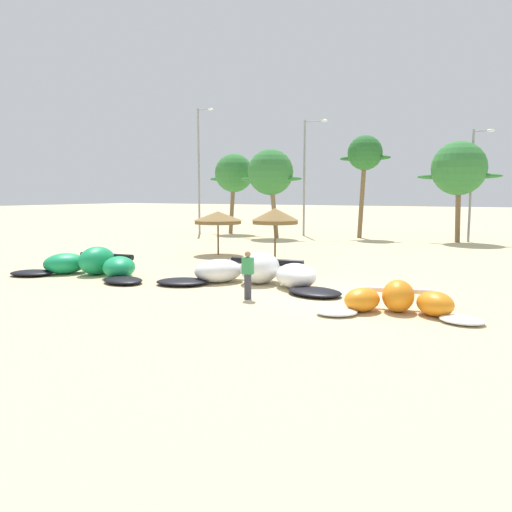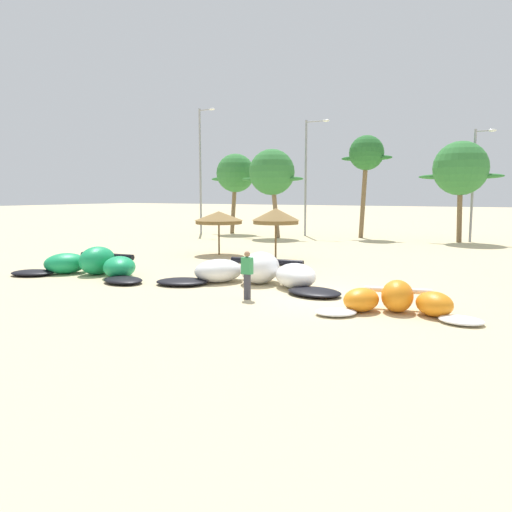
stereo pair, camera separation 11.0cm
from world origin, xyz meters
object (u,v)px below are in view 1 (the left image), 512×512
object	(u,v)px
palm_left_of_gap	(365,155)
lamppost_east_center	(473,180)
kite_far_left	(92,265)
lamppost_west_center	(306,172)
palm_leftmost	(234,174)
beach_umbrella_middle	(275,216)
beach_umbrella_near_van	(218,218)
kite_left_of_center	(398,301)
palm_center_left	(459,169)
person_near_kites	(248,275)
lamppost_west	(200,166)
kite_left	(256,273)
palm_left	(271,173)

from	to	relation	value
palm_left_of_gap	lamppost_east_center	distance (m)	8.18
kite_far_left	lamppost_west_center	xyz separation A→B (m)	(0.03, 23.59, 4.87)
kite_far_left	palm_leftmost	xyz separation A→B (m)	(-6.46, 22.73, 4.80)
beach_umbrella_middle	beach_umbrella_near_van	bearing A→B (deg)	169.81
beach_umbrella_near_van	beach_umbrella_middle	distance (m)	4.10
kite_left_of_center	palm_center_left	world-z (taller)	palm_center_left
beach_umbrella_near_van	person_near_kites	size ratio (longest dim) A/B	1.74
person_near_kites	lamppost_west	distance (m)	28.51
lamppost_west	lamppost_west_center	size ratio (longest dim) A/B	1.13
kite_left_of_center	kite_left	bearing A→B (deg)	160.24
kite_far_left	kite_left	world-z (taller)	kite_left
person_near_kites	palm_center_left	bearing A→B (deg)	81.64
palm_center_left	palm_leftmost	bearing A→B (deg)	-177.40
palm_left_of_gap	palm_left	bearing A→B (deg)	-153.09
beach_umbrella_near_van	palm_leftmost	distance (m)	15.84
kite_far_left	palm_left	distance (m)	21.11
kite_left_of_center	lamppost_west_center	size ratio (longest dim) A/B	0.50
kite_left_of_center	palm_left	world-z (taller)	palm_left
palm_leftmost	lamppost_west	world-z (taller)	lamppost_west
kite_left_of_center	beach_umbrella_middle	xyz separation A→B (m)	(-8.42, 8.87, 1.98)
beach_umbrella_near_van	lamppost_west	bearing A→B (deg)	128.51
beach_umbrella_middle	palm_left	distance (m)	14.17
kite_left	palm_left	distance (m)	21.57
palm_center_left	lamppost_east_center	xyz separation A→B (m)	(0.92, 0.65, -0.75)
kite_left_of_center	beach_umbrella_near_van	size ratio (longest dim) A/B	1.68
palm_leftmost	lamppost_east_center	xyz separation A→B (m)	(19.26, 1.48, -0.73)
palm_leftmost	palm_left_of_gap	xyz separation A→B (m)	(11.34, 1.13, 1.30)
palm_left	palm_leftmost	bearing A→B (deg)	154.77
palm_leftmost	palm_center_left	world-z (taller)	palm_center_left
beach_umbrella_middle	lamppost_west_center	xyz separation A→B (m)	(-4.72, 15.36, 2.99)
lamppost_east_center	palm_leftmost	bearing A→B (deg)	-175.61
palm_leftmost	beach_umbrella_near_van	bearing A→B (deg)	-62.50
lamppost_west	kite_far_left	bearing A→B (deg)	-66.97
beach_umbrella_middle	palm_left_of_gap	bearing A→B (deg)	89.51
kite_far_left	kite_left	size ratio (longest dim) A/B	0.90
beach_umbrella_near_van	palm_center_left	bearing A→B (deg)	52.61
palm_left	lamppost_west	xyz separation A→B (m)	(-7.24, 0.63, 0.77)
lamppost_west_center	lamppost_east_center	bearing A→B (deg)	2.79
lamppost_west_center	palm_center_left	bearing A→B (deg)	-0.11
kite_left	beach_umbrella_near_van	size ratio (longest dim) A/B	2.72
palm_center_left	kite_left	bearing A→B (deg)	-101.79
person_near_kites	palm_leftmost	distance (m)	28.26
beach_umbrella_near_van	palm_left	world-z (taller)	palm_left
kite_left_of_center	palm_center_left	distance (m)	24.73
kite_left_of_center	lamppost_west	size ratio (longest dim) A/B	0.44
beach_umbrella_middle	lamppost_west_center	world-z (taller)	lamppost_west_center
palm_center_left	lamppost_east_center	size ratio (longest dim) A/B	0.90
palm_center_left	lamppost_west_center	bearing A→B (deg)	179.89
palm_leftmost	lamppost_west_center	bearing A→B (deg)	7.51
kite_left	lamppost_west	bearing A→B (deg)	129.59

